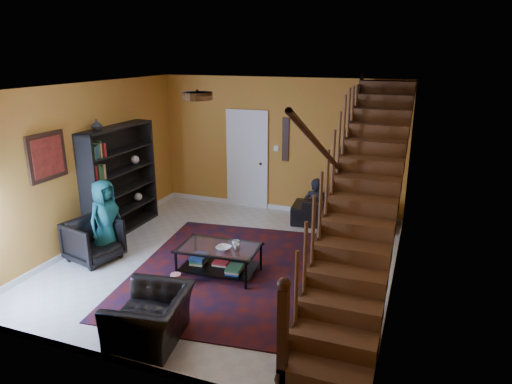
{
  "coord_description": "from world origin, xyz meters",
  "views": [
    {
      "loc": [
        2.82,
        -6.18,
        3.31
      ],
      "look_at": [
        0.37,
        0.4,
        1.12
      ],
      "focal_mm": 32.0,
      "sensor_mm": 36.0,
      "label": 1
    }
  ],
  "objects_px": {
    "coffee_table": "(219,258)",
    "bookshelf": "(121,182)",
    "sofa": "(340,212)",
    "armchair_right": "(151,318)",
    "armchair_left": "(94,241)"
  },
  "relations": [
    {
      "from": "sofa",
      "to": "armchair_right",
      "type": "relative_size",
      "value": 1.96
    },
    {
      "from": "coffee_table",
      "to": "sofa",
      "type": "bearing_deg",
      "value": 63.36
    },
    {
      "from": "sofa",
      "to": "armchair_right",
      "type": "distance_m",
      "value": 4.76
    },
    {
      "from": "bookshelf",
      "to": "armchair_left",
      "type": "height_order",
      "value": "bookshelf"
    },
    {
      "from": "bookshelf",
      "to": "coffee_table",
      "type": "distance_m",
      "value": 2.77
    },
    {
      "from": "armchair_right",
      "to": "coffee_table",
      "type": "distance_m",
      "value": 1.83
    },
    {
      "from": "armchair_right",
      "to": "armchair_left",
      "type": "bearing_deg",
      "value": -135.93
    },
    {
      "from": "sofa",
      "to": "armchair_left",
      "type": "relative_size",
      "value": 2.45
    },
    {
      "from": "sofa",
      "to": "coffee_table",
      "type": "relative_size",
      "value": 1.5
    },
    {
      "from": "sofa",
      "to": "armchair_right",
      "type": "xyz_separation_m",
      "value": [
        -1.39,
        -4.55,
        0.04
      ]
    },
    {
      "from": "bookshelf",
      "to": "coffee_table",
      "type": "bearing_deg",
      "value": -22.38
    },
    {
      "from": "coffee_table",
      "to": "armchair_right",
      "type": "bearing_deg",
      "value": -90.89
    },
    {
      "from": "bookshelf",
      "to": "sofa",
      "type": "relative_size",
      "value": 1.07
    },
    {
      "from": "coffee_table",
      "to": "armchair_left",
      "type": "bearing_deg",
      "value": -172.78
    },
    {
      "from": "coffee_table",
      "to": "bookshelf",
      "type": "bearing_deg",
      "value": 157.62
    }
  ]
}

